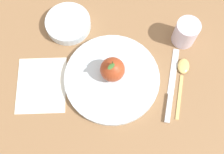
# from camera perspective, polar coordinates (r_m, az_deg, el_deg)

# --- Properties ---
(ground_plane) EXTENTS (2.40, 2.40, 0.00)m
(ground_plane) POSITION_cam_1_polar(r_m,az_deg,el_deg) (0.79, 0.85, -0.09)
(ground_plane) COLOR olive
(dinner_plate) EXTENTS (0.27, 0.27, 0.02)m
(dinner_plate) POSITION_cam_1_polar(r_m,az_deg,el_deg) (0.77, 0.00, -0.24)
(dinner_plate) COLOR silver
(dinner_plate) RESTS_ON ground_plane
(apple) EXTENTS (0.07, 0.07, 0.08)m
(apple) POSITION_cam_1_polar(r_m,az_deg,el_deg) (0.74, 0.08, 1.53)
(apple) COLOR #9E3D1E
(apple) RESTS_ON dinner_plate
(side_bowl) EXTENTS (0.14, 0.14, 0.03)m
(side_bowl) POSITION_cam_1_polar(r_m,az_deg,el_deg) (0.86, -9.14, 11.04)
(side_bowl) COLOR silver
(side_bowl) RESTS_ON ground_plane
(cup) EXTENTS (0.07, 0.07, 0.08)m
(cup) POSITION_cam_1_polar(r_m,az_deg,el_deg) (0.83, 15.16, 9.04)
(cup) COLOR silver
(cup) RESTS_ON ground_plane
(knife) EXTENTS (0.23, 0.04, 0.01)m
(knife) POSITION_cam_1_polar(r_m,az_deg,el_deg) (0.79, 12.18, -2.87)
(knife) COLOR silver
(knife) RESTS_ON ground_plane
(spoon) EXTENTS (0.18, 0.04, 0.01)m
(spoon) POSITION_cam_1_polar(r_m,az_deg,el_deg) (0.81, 14.50, 0.88)
(spoon) COLOR #D8B766
(spoon) RESTS_ON ground_plane
(linen_napkin) EXTENTS (0.20, 0.19, 0.00)m
(linen_napkin) POSITION_cam_1_polar(r_m,az_deg,el_deg) (0.80, -14.49, -1.59)
(linen_napkin) COLOR silver
(linen_napkin) RESTS_ON ground_plane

